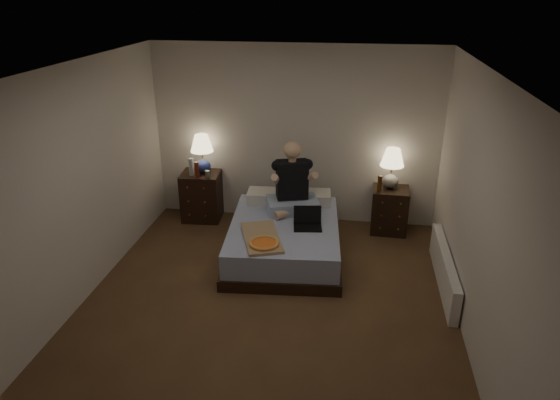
% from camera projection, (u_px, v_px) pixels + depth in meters
% --- Properties ---
extents(floor, '(4.00, 4.50, 0.00)m').
position_uv_depth(floor, '(267.00, 304.00, 5.41)').
color(floor, brown).
rests_on(floor, ground).
extents(ceiling, '(4.00, 4.50, 0.00)m').
position_uv_depth(ceiling, '(265.00, 69.00, 4.42)').
color(ceiling, white).
rests_on(ceiling, ground).
extents(wall_back, '(4.00, 0.00, 2.50)m').
position_uv_depth(wall_back, '(295.00, 136.00, 6.95)').
color(wall_back, silver).
rests_on(wall_back, ground).
extents(wall_front, '(4.00, 0.00, 2.50)m').
position_uv_depth(wall_front, '(197.00, 351.00, 2.87)').
color(wall_front, silver).
rests_on(wall_front, ground).
extents(wall_left, '(0.00, 4.50, 2.50)m').
position_uv_depth(wall_left, '(77.00, 187.00, 5.19)').
color(wall_left, silver).
rests_on(wall_left, ground).
extents(wall_right, '(0.00, 4.50, 2.50)m').
position_uv_depth(wall_right, '(478.00, 211.00, 4.63)').
color(wall_right, silver).
rests_on(wall_right, ground).
extents(bed, '(1.48, 1.89, 0.45)m').
position_uv_depth(bed, '(284.00, 239.00, 6.32)').
color(bed, '#586EB1').
rests_on(bed, floor).
extents(nightstand_left, '(0.58, 0.52, 0.71)m').
position_uv_depth(nightstand_left, '(202.00, 196.00, 7.28)').
color(nightstand_left, black).
rests_on(nightstand_left, floor).
extents(nightstand_right, '(0.50, 0.45, 0.63)m').
position_uv_depth(nightstand_right, '(389.00, 210.00, 6.91)').
color(nightstand_right, black).
rests_on(nightstand_right, floor).
extents(lamp_left, '(0.36, 0.36, 0.56)m').
position_uv_depth(lamp_left, '(202.00, 154.00, 7.06)').
color(lamp_left, navy).
rests_on(lamp_left, nightstand_left).
extents(lamp_right, '(0.40, 0.40, 0.56)m').
position_uv_depth(lamp_right, '(392.00, 168.00, 6.72)').
color(lamp_right, gray).
rests_on(lamp_right, nightstand_right).
extents(water_bottle, '(0.07, 0.07, 0.25)m').
position_uv_depth(water_bottle, '(191.00, 167.00, 7.02)').
color(water_bottle, silver).
rests_on(water_bottle, nightstand_left).
extents(soda_can, '(0.07, 0.07, 0.10)m').
position_uv_depth(soda_can, '(207.00, 174.00, 6.97)').
color(soda_can, '#A1A29D').
rests_on(soda_can, nightstand_left).
extents(beer_bottle_left, '(0.06, 0.06, 0.23)m').
position_uv_depth(beer_bottle_left, '(197.00, 170.00, 6.93)').
color(beer_bottle_left, '#631B0E').
rests_on(beer_bottle_left, nightstand_left).
extents(beer_bottle_right, '(0.06, 0.06, 0.23)m').
position_uv_depth(beer_bottle_right, '(380.00, 184.00, 6.65)').
color(beer_bottle_right, '#4E280B').
rests_on(beer_bottle_right, nightstand_right).
extents(person, '(0.78, 0.69, 0.93)m').
position_uv_depth(person, '(293.00, 178.00, 6.40)').
color(person, black).
rests_on(person, bed).
extents(laptop, '(0.38, 0.33, 0.24)m').
position_uv_depth(laptop, '(308.00, 219.00, 6.06)').
color(laptop, black).
rests_on(laptop, bed).
extents(pizza_box, '(0.63, 0.85, 0.08)m').
position_uv_depth(pizza_box, '(264.00, 244.00, 5.65)').
color(pizza_box, tan).
rests_on(pizza_box, bed).
extents(radiator, '(0.10, 1.60, 0.40)m').
position_uv_depth(radiator, '(444.00, 269.00, 5.69)').
color(radiator, white).
rests_on(radiator, floor).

